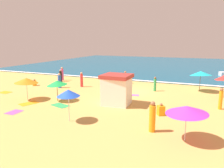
{
  "coord_description": "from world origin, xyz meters",
  "views": [
    {
      "loc": [
        6.83,
        -21.56,
        5.31
      ],
      "look_at": [
        -2.0,
        -0.68,
        0.8
      ],
      "focal_mm": 34.84,
      "sensor_mm": 36.0,
      "label": 1
    }
  ],
  "objects_px": {
    "lifeguard_cabana": "(117,89)",
    "beachgoer_0": "(155,84)",
    "beachgoer_5": "(62,74)",
    "beachgoer_2": "(125,78)",
    "beachgoer_8": "(152,117)",
    "beachgoer_7": "(161,110)",
    "beachgoer_10": "(59,81)",
    "beachgoer_1": "(82,80)",
    "beachgoer_11": "(221,99)",
    "beach_umbrella_4": "(57,83)",
    "beach_umbrella_2": "(68,93)",
    "beachgoer_9": "(61,76)",
    "beach_umbrella_1": "(201,73)",
    "beachgoer_4": "(35,83)",
    "parked_bicycle": "(119,88)",
    "beach_umbrella_5": "(26,81)",
    "beach_umbrella_0": "(187,110)"
  },
  "relations": [
    {
      "from": "beach_umbrella_2",
      "to": "beachgoer_7",
      "type": "distance_m",
      "value": 6.72
    },
    {
      "from": "lifeguard_cabana",
      "to": "beachgoer_5",
      "type": "xyz_separation_m",
      "value": [
        -11.11,
        7.81,
        -0.43
      ]
    },
    {
      "from": "beachgoer_5",
      "to": "beach_umbrella_2",
      "type": "bearing_deg",
      "value": -52.83
    },
    {
      "from": "beachgoer_2",
      "to": "beachgoer_10",
      "type": "bearing_deg",
      "value": -139.04
    },
    {
      "from": "beachgoer_9",
      "to": "beachgoer_7",
      "type": "bearing_deg",
      "value": -29.19
    },
    {
      "from": "beachgoer_11",
      "to": "beach_umbrella_4",
      "type": "bearing_deg",
      "value": -167.33
    },
    {
      "from": "beachgoer_5",
      "to": "beachgoer_9",
      "type": "distance_m",
      "value": 0.98
    },
    {
      "from": "beachgoer_1",
      "to": "beachgoer_11",
      "type": "height_order",
      "value": "beachgoer_1"
    },
    {
      "from": "lifeguard_cabana",
      "to": "beachgoer_8",
      "type": "height_order",
      "value": "lifeguard_cabana"
    },
    {
      "from": "lifeguard_cabana",
      "to": "beachgoer_10",
      "type": "distance_m",
      "value": 9.3
    },
    {
      "from": "beach_umbrella_2",
      "to": "beachgoer_11",
      "type": "bearing_deg",
      "value": 35.77
    },
    {
      "from": "beach_umbrella_5",
      "to": "beachgoer_7",
      "type": "relative_size",
      "value": 3.15
    },
    {
      "from": "beachgoer_0",
      "to": "beachgoer_11",
      "type": "distance_m",
      "value": 7.44
    },
    {
      "from": "beach_umbrella_2",
      "to": "beachgoer_10",
      "type": "distance_m",
      "value": 11.18
    },
    {
      "from": "beachgoer_5",
      "to": "beachgoer_1",
      "type": "bearing_deg",
      "value": -30.15
    },
    {
      "from": "beach_umbrella_2",
      "to": "beachgoer_7",
      "type": "xyz_separation_m",
      "value": [
        5.45,
        3.61,
        -1.58
      ]
    },
    {
      "from": "beach_umbrella_5",
      "to": "beachgoer_2",
      "type": "relative_size",
      "value": 1.78
    },
    {
      "from": "beachgoer_9",
      "to": "beachgoer_10",
      "type": "bearing_deg",
      "value": -55.9
    },
    {
      "from": "beach_umbrella_4",
      "to": "beachgoer_1",
      "type": "height_order",
      "value": "beach_umbrella_4"
    },
    {
      "from": "beach_umbrella_0",
      "to": "beachgoer_4",
      "type": "height_order",
      "value": "beach_umbrella_0"
    },
    {
      "from": "beachgoer_8",
      "to": "beachgoer_5",
      "type": "bearing_deg",
      "value": 141.05
    },
    {
      "from": "beachgoer_5",
      "to": "beachgoer_2",
      "type": "bearing_deg",
      "value": 7.72
    },
    {
      "from": "beachgoer_1",
      "to": "beachgoer_11",
      "type": "xyz_separation_m",
      "value": [
        14.49,
        -3.18,
        0.03
      ]
    },
    {
      "from": "beach_umbrella_1",
      "to": "beachgoer_8",
      "type": "relative_size",
      "value": 1.73
    },
    {
      "from": "beach_umbrella_4",
      "to": "parked_bicycle",
      "type": "distance_m",
      "value": 6.8
    },
    {
      "from": "beach_umbrella_0",
      "to": "beachgoer_0",
      "type": "height_order",
      "value": "beach_umbrella_0"
    },
    {
      "from": "beachgoer_2",
      "to": "beachgoer_9",
      "type": "distance_m",
      "value": 8.58
    },
    {
      "from": "beach_umbrella_0",
      "to": "parked_bicycle",
      "type": "distance_m",
      "value": 12.02
    },
    {
      "from": "beachgoer_1",
      "to": "beach_umbrella_1",
      "type": "bearing_deg",
      "value": 12.22
    },
    {
      "from": "beach_umbrella_5",
      "to": "beachgoer_7",
      "type": "bearing_deg",
      "value": 2.53
    },
    {
      "from": "beach_umbrella_4",
      "to": "beach_umbrella_5",
      "type": "height_order",
      "value": "beach_umbrella_5"
    },
    {
      "from": "beachgoer_2",
      "to": "beachgoer_7",
      "type": "distance_m",
      "value": 12.13
    },
    {
      "from": "parked_bicycle",
      "to": "beachgoer_9",
      "type": "height_order",
      "value": "beachgoer_9"
    },
    {
      "from": "beach_umbrella_1",
      "to": "beachgoer_4",
      "type": "xyz_separation_m",
      "value": [
        -18.47,
        -4.36,
        -1.64
      ]
    },
    {
      "from": "beachgoer_4",
      "to": "beachgoer_5",
      "type": "bearing_deg",
      "value": 77.09
    },
    {
      "from": "parked_bicycle",
      "to": "beachgoer_5",
      "type": "relative_size",
      "value": 0.98
    },
    {
      "from": "beachgoer_7",
      "to": "beachgoer_10",
      "type": "xyz_separation_m",
      "value": [
        -12.52,
        4.98,
        0.41
      ]
    },
    {
      "from": "beach_umbrella_2",
      "to": "beachgoer_0",
      "type": "xyz_separation_m",
      "value": [
        3.41,
        11.12,
        -1.2
      ]
    },
    {
      "from": "beachgoer_1",
      "to": "beachgoer_8",
      "type": "xyz_separation_m",
      "value": [
        10.49,
        -9.54,
        0.04
      ]
    },
    {
      "from": "lifeguard_cabana",
      "to": "parked_bicycle",
      "type": "distance_m",
      "value": 4.74
    },
    {
      "from": "beachgoer_4",
      "to": "beachgoer_9",
      "type": "distance_m",
      "value": 3.68
    },
    {
      "from": "beachgoer_5",
      "to": "beachgoer_10",
      "type": "height_order",
      "value": "beachgoer_5"
    },
    {
      "from": "beachgoer_8",
      "to": "beachgoer_9",
      "type": "height_order",
      "value": "beachgoer_8"
    },
    {
      "from": "parked_bicycle",
      "to": "beachgoer_11",
      "type": "bearing_deg",
      "value": -14.68
    },
    {
      "from": "lifeguard_cabana",
      "to": "beachgoer_4",
      "type": "relative_size",
      "value": 3.25
    },
    {
      "from": "lifeguard_cabana",
      "to": "beachgoer_0",
      "type": "height_order",
      "value": "lifeguard_cabana"
    },
    {
      "from": "beachgoer_0",
      "to": "beach_umbrella_2",
      "type": "bearing_deg",
      "value": -107.06
    },
    {
      "from": "lifeguard_cabana",
      "to": "beachgoer_5",
      "type": "bearing_deg",
      "value": 144.92
    },
    {
      "from": "beachgoer_0",
      "to": "beachgoer_1",
      "type": "relative_size",
      "value": 0.89
    },
    {
      "from": "beach_umbrella_4",
      "to": "beachgoer_1",
      "type": "distance_m",
      "value": 6.33
    }
  ]
}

